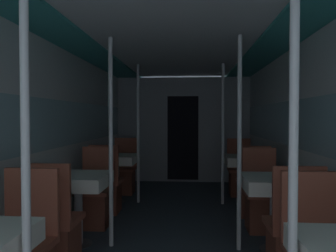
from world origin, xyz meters
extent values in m
cube|color=silver|center=(-1.40, 2.68, 1.08)|extent=(0.05, 8.17, 2.16)
cube|color=#9EC6D1|center=(-1.38, 2.68, 1.27)|extent=(0.03, 7.52, 0.55)
cube|color=silver|center=(1.40, 2.68, 1.08)|extent=(0.05, 8.17, 2.16)
cube|color=#9EC6D1|center=(1.38, 2.68, 1.27)|extent=(0.03, 7.52, 0.55)
cube|color=silver|center=(0.00, 2.68, 2.21)|extent=(2.79, 8.17, 0.04)
cube|color=teal|center=(-1.14, 2.68, 2.18)|extent=(0.50, 7.84, 0.03)
cube|color=teal|center=(1.14, 2.68, 2.18)|extent=(0.50, 7.84, 0.03)
cube|color=gray|center=(0.00, 5.93, 1.08)|extent=(2.73, 0.08, 2.16)
cube|color=black|center=(0.00, 5.89, 0.91)|extent=(0.64, 0.01, 1.73)
cube|color=#9E4C38|center=(-1.01, 1.28, 0.44)|extent=(0.40, 0.40, 0.05)
cube|color=#9E4C38|center=(-1.01, 1.46, 0.72)|extent=(0.40, 0.04, 0.50)
cylinder|color=silver|center=(-0.66, 0.71, 1.08)|extent=(0.05, 0.05, 2.16)
cylinder|color=#4C4C51|center=(-1.01, 2.45, 0.01)|extent=(0.29, 0.29, 0.01)
cylinder|color=#B7B7BC|center=(-1.01, 2.45, 0.37)|extent=(0.09, 0.09, 0.71)
cube|color=#B2B2B7|center=(-1.01, 2.45, 0.73)|extent=(0.57, 0.57, 0.02)
cube|color=white|center=(-1.01, 2.45, 0.68)|extent=(0.61, 0.61, 0.13)
cube|color=brown|center=(-1.01, 1.88, 0.21)|extent=(0.34, 0.34, 0.42)
cube|color=#9E4C38|center=(-1.01, 1.88, 0.44)|extent=(0.40, 0.40, 0.05)
cube|color=#9E4C38|center=(-1.01, 1.70, 0.72)|extent=(0.40, 0.04, 0.50)
cube|color=brown|center=(-1.01, 3.02, 0.21)|extent=(0.34, 0.34, 0.42)
cube|color=#9E4C38|center=(-1.01, 3.02, 0.44)|extent=(0.40, 0.40, 0.05)
cube|color=#9E4C38|center=(-1.01, 3.20, 0.72)|extent=(0.40, 0.04, 0.50)
cylinder|color=silver|center=(-0.66, 2.45, 1.08)|extent=(0.05, 0.05, 2.16)
cylinder|color=#4C4C51|center=(-1.01, 4.20, 0.01)|extent=(0.29, 0.29, 0.01)
cylinder|color=#B7B7BC|center=(-1.01, 4.20, 0.37)|extent=(0.09, 0.09, 0.71)
cube|color=#B2B2B7|center=(-1.01, 4.20, 0.73)|extent=(0.57, 0.57, 0.02)
cube|color=white|center=(-1.01, 4.20, 0.68)|extent=(0.61, 0.61, 0.13)
cube|color=brown|center=(-1.01, 3.63, 0.21)|extent=(0.34, 0.34, 0.42)
cube|color=#9E4C38|center=(-1.01, 3.63, 0.44)|extent=(0.40, 0.40, 0.05)
cube|color=#9E4C38|center=(-1.01, 3.44, 0.72)|extent=(0.40, 0.04, 0.50)
cube|color=brown|center=(-1.01, 4.77, 0.21)|extent=(0.34, 0.34, 0.42)
cube|color=#9E4C38|center=(-1.01, 4.77, 0.44)|extent=(0.40, 0.40, 0.05)
cube|color=#9E4C38|center=(-1.01, 4.95, 0.72)|extent=(0.40, 0.04, 0.50)
cylinder|color=silver|center=(-0.66, 4.20, 1.08)|extent=(0.05, 0.05, 2.16)
cube|color=#9E4C38|center=(1.01, 1.46, 0.72)|extent=(0.40, 0.04, 0.50)
cylinder|color=silver|center=(0.66, 0.71, 1.08)|extent=(0.05, 0.05, 2.16)
cylinder|color=#4C4C51|center=(1.01, 2.45, 0.01)|extent=(0.29, 0.29, 0.01)
cylinder|color=#B7B7BC|center=(1.01, 2.45, 0.37)|extent=(0.09, 0.09, 0.71)
cube|color=#B2B2B7|center=(1.01, 2.45, 0.73)|extent=(0.57, 0.57, 0.02)
cube|color=white|center=(1.01, 2.45, 0.68)|extent=(0.61, 0.61, 0.13)
cube|color=#9E4C38|center=(1.01, 1.88, 0.44)|extent=(0.40, 0.40, 0.05)
cube|color=#9E4C38|center=(1.01, 1.70, 0.72)|extent=(0.40, 0.04, 0.50)
cube|color=brown|center=(1.01, 3.02, 0.21)|extent=(0.34, 0.34, 0.42)
cube|color=#9E4C38|center=(1.01, 3.02, 0.44)|extent=(0.40, 0.40, 0.05)
cube|color=#9E4C38|center=(1.01, 3.20, 0.72)|extent=(0.40, 0.04, 0.50)
cylinder|color=silver|center=(0.66, 2.45, 1.08)|extent=(0.05, 0.05, 2.16)
cylinder|color=#4C4C51|center=(1.01, 4.20, 0.01)|extent=(0.29, 0.29, 0.01)
cylinder|color=#B7B7BC|center=(1.01, 4.20, 0.37)|extent=(0.09, 0.09, 0.71)
cube|color=#B2B2B7|center=(1.01, 4.20, 0.73)|extent=(0.57, 0.57, 0.02)
cube|color=white|center=(1.01, 4.20, 0.68)|extent=(0.61, 0.61, 0.13)
cube|color=brown|center=(1.01, 3.63, 0.21)|extent=(0.34, 0.34, 0.42)
cube|color=#9E4C38|center=(1.01, 3.63, 0.44)|extent=(0.40, 0.40, 0.05)
cube|color=#9E4C38|center=(1.01, 3.44, 0.72)|extent=(0.40, 0.04, 0.50)
cube|color=brown|center=(1.01, 4.77, 0.21)|extent=(0.34, 0.34, 0.42)
cube|color=#9E4C38|center=(1.01, 4.77, 0.44)|extent=(0.40, 0.40, 0.05)
cube|color=#9E4C38|center=(1.01, 4.95, 0.72)|extent=(0.40, 0.04, 0.50)
cylinder|color=silver|center=(0.66, 4.20, 1.08)|extent=(0.05, 0.05, 2.16)
camera|label=1|loc=(0.17, -0.88, 1.35)|focal=35.00mm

